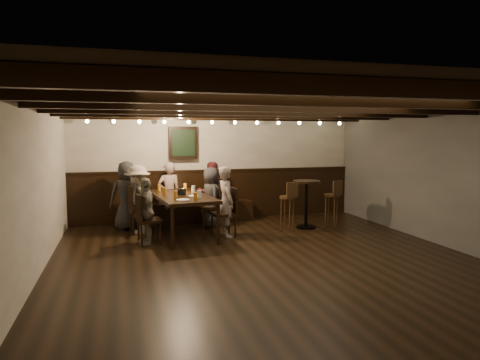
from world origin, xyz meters
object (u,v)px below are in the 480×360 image
object	(u,v)px
person_left_far	(146,211)
high_top_table	(306,197)
chair_right_far	(225,222)
bar_stool_right	(332,210)
chair_left_far	(148,229)
chair_left_near	(140,219)
person_bench_centre	(169,193)
bar_stool_left	(287,213)
person_right_near	(211,197)
dining_table	(181,198)
person_bench_left	(127,195)
person_right_far	(226,202)
person_bench_right	(211,192)
chair_right_near	(210,214)
person_left_near	(138,199)

from	to	relation	value
person_left_far	high_top_table	xyz separation A→B (m)	(3.27, 0.47, 0.06)
chair_right_far	person_left_far	world-z (taller)	person_left_far
bar_stool_right	chair_left_far	bearing A→B (deg)	162.15
chair_right_far	high_top_table	size ratio (longest dim) A/B	0.94
chair_left_near	person_left_far	world-z (taller)	person_left_far
person_bench_centre	bar_stool_left	distance (m)	2.58
chair_left_far	person_right_near	distance (m)	1.76
dining_table	person_bench_left	world-z (taller)	person_bench_left
person_bench_left	dining_table	bearing A→B (deg)	135.00
person_right_far	bar_stool_left	size ratio (longest dim) A/B	1.33
person_left_far	high_top_table	size ratio (longest dim) A/B	1.19
dining_table	person_bench_left	bearing A→B (deg)	135.00
dining_table	person_bench_right	bearing A→B (deg)	45.00
person_left_far	person_bench_right	bearing A→B (deg)	129.29
person_bench_centre	dining_table	bearing A→B (deg)	90.00
chair_left_far	bar_stool_right	size ratio (longest dim) A/B	0.89
person_bench_left	person_bench_right	bearing A→B (deg)	-180.00
dining_table	person_right_near	distance (m)	0.88
person_bench_right	person_right_far	xyz separation A→B (m)	(0.00, -1.36, 0.00)
person_bench_left	chair_left_far	bearing A→B (deg)	97.65
chair_right_near	person_right_near	bearing A→B (deg)	-90.00
chair_left_far	chair_right_far	xyz separation A→B (m)	(1.43, 0.16, 0.01)
person_right_near	high_top_table	size ratio (longest dim) A/B	1.27
person_bench_centre	person_right_far	bearing A→B (deg)	116.57
person_bench_left	chair_left_near	bearing A→B (deg)	111.81
person_bench_left	person_right_far	distance (m)	2.13
high_top_table	person_bench_right	bearing A→B (deg)	149.36
person_left_far	person_right_far	size ratio (longest dim) A/B	0.88
chair_right_far	person_right_far	size ratio (longest dim) A/B	0.70
person_left_near	person_right_far	distance (m)	1.75
chair_right_far	bar_stool_right	world-z (taller)	bar_stool_right
chair_right_near	person_bench_centre	distance (m)	1.02
bar_stool_left	bar_stool_right	bearing A→B (deg)	-13.33
chair_left_far	person_bench_right	size ratio (longest dim) A/B	0.67
chair_left_near	chair_right_near	distance (m)	1.44
high_top_table	person_right_near	bearing A→B (deg)	162.49
person_bench_centre	chair_right_near	bearing A→B (deg)	140.16
person_bench_right	person_left_far	size ratio (longest dim) A/B	1.13
person_bench_right	bar_stool_left	size ratio (longest dim) A/B	1.33
person_left_far	bar_stool_left	distance (m)	2.80
chair_left_far	person_bench_left	world-z (taller)	person_bench_left
dining_table	chair_right_far	size ratio (longest dim) A/B	2.35
person_left_near	person_bench_centre	bearing A→B (deg)	128.66
chair_left_near	chair_right_far	distance (m)	1.70
chair_left_near	bar_stool_left	xyz separation A→B (m)	(2.85, -0.63, 0.08)
chair_right_far	person_left_far	xyz separation A→B (m)	(-1.46, -0.17, 0.31)
person_left_far	high_top_table	world-z (taller)	person_left_far
person_bench_left	person_bench_centre	world-z (taller)	person_bench_left
chair_left_far	high_top_table	world-z (taller)	high_top_table
chair_right_near	person_left_near	size ratio (longest dim) A/B	0.68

